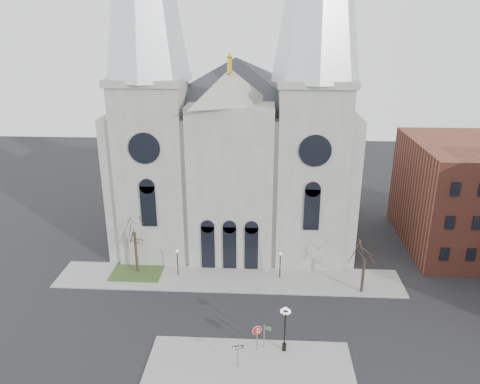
# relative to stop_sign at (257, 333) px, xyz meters

# --- Properties ---
(ground) EXTENTS (160.00, 160.00, 0.00)m
(ground) POSITION_rel_stop_sign_xyz_m (-3.59, 1.52, -2.01)
(ground) COLOR black
(ground) RESTS_ON ground
(sidewalk_near) EXTENTS (18.00, 10.00, 0.14)m
(sidewalk_near) POSITION_rel_stop_sign_xyz_m (-0.59, -3.48, -1.94)
(sidewalk_near) COLOR gray
(sidewalk_near) RESTS_ON ground
(sidewalk_far) EXTENTS (40.00, 6.00, 0.14)m
(sidewalk_far) POSITION_rel_stop_sign_xyz_m (-3.59, 12.52, -1.94)
(sidewalk_far) COLOR gray
(sidewalk_far) RESTS_ON ground
(grass_patch) EXTENTS (6.00, 5.00, 0.18)m
(grass_patch) POSITION_rel_stop_sign_xyz_m (-14.59, 13.52, -1.92)
(grass_patch) COLOR #324C20
(grass_patch) RESTS_ON ground
(cathedral) EXTENTS (33.00, 26.66, 54.00)m
(cathedral) POSITION_rel_stop_sign_xyz_m (-3.59, 24.38, 16.47)
(cathedral) COLOR gray
(cathedral) RESTS_ON ground
(bg_building_brick) EXTENTS (14.00, 18.00, 14.00)m
(bg_building_brick) POSITION_rel_stop_sign_xyz_m (26.41, 23.52, 4.99)
(bg_building_brick) COLOR brown
(bg_building_brick) RESTS_ON ground
(tree_left) EXTENTS (3.20, 3.20, 7.50)m
(tree_left) POSITION_rel_stop_sign_xyz_m (-14.59, 13.52, 3.57)
(tree_left) COLOR black
(tree_left) RESTS_ON ground
(tree_right) EXTENTS (3.20, 3.20, 6.00)m
(tree_right) POSITION_rel_stop_sign_xyz_m (11.41, 10.52, 2.46)
(tree_right) COLOR black
(tree_right) RESTS_ON ground
(ped_lamp_left) EXTENTS (0.32, 0.32, 3.26)m
(ped_lamp_left) POSITION_rel_stop_sign_xyz_m (-9.59, 13.02, 0.32)
(ped_lamp_left) COLOR black
(ped_lamp_left) RESTS_ON sidewalk_far
(ped_lamp_right) EXTENTS (0.32, 0.32, 3.26)m
(ped_lamp_right) POSITION_rel_stop_sign_xyz_m (2.41, 13.02, 0.32)
(ped_lamp_right) COLOR black
(ped_lamp_right) RESTS_ON sidewalk_far
(stop_sign) EXTENTS (0.95, 0.10, 2.64)m
(stop_sign) POSITION_rel_stop_sign_xyz_m (0.00, 0.00, 0.00)
(stop_sign) COLOR slate
(stop_sign) RESTS_ON sidewalk_near
(globe_lamp) EXTENTS (1.30, 1.30, 4.60)m
(globe_lamp) POSITION_rel_stop_sign_xyz_m (2.49, 0.13, 1.02)
(globe_lamp) COLOR black
(globe_lamp) RESTS_ON sidewalk_near
(one_way_sign) EXTENTS (0.97, 0.30, 2.28)m
(one_way_sign) POSITION_rel_stop_sign_xyz_m (-1.61, -2.23, -0.34)
(one_way_sign) COLOR slate
(one_way_sign) RESTS_ON sidewalk_near
(street_name_sign) EXTENTS (0.75, 0.29, 2.44)m
(street_name_sign) POSITION_rel_stop_sign_xyz_m (0.72, 0.46, -0.44)
(street_name_sign) COLOR slate
(street_name_sign) RESTS_ON sidewalk_near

